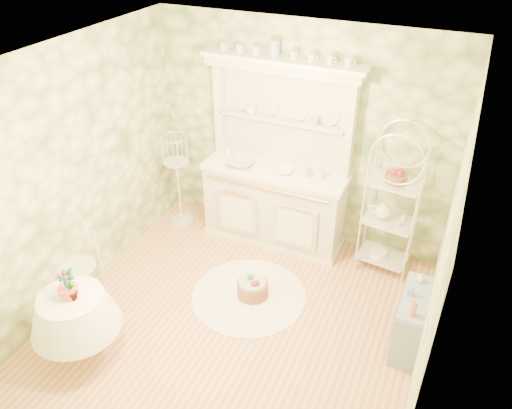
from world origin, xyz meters
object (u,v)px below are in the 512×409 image
at_px(side_shelf, 411,320).
at_px(round_table, 78,326).
at_px(kitchen_dresser, 276,159).
at_px(cafe_chair, 76,263).
at_px(bakers_rack, 392,203).
at_px(birdcage_stand, 178,178).
at_px(floor_basket, 253,288).

distance_m(side_shelf, round_table, 3.19).
bearing_deg(kitchen_dresser, cafe_chair, -127.68).
bearing_deg(side_shelf, kitchen_dresser, 154.40).
xyz_separation_m(side_shelf, cafe_chair, (-3.36, -0.81, 0.19)).
relative_size(side_shelf, cafe_chair, 0.73).
height_order(kitchen_dresser, bakers_rack, kitchen_dresser).
bearing_deg(bakers_rack, birdcage_stand, -169.81).
relative_size(bakers_rack, birdcage_stand, 1.34).
bearing_deg(birdcage_stand, side_shelf, -16.50).
bearing_deg(round_table, bakers_rack, 46.32).
xyz_separation_m(bakers_rack, side_shelf, (0.48, -1.10, -0.58)).
bearing_deg(side_shelf, cafe_chair, -161.56).
relative_size(kitchen_dresser, birdcage_stand, 1.71).
height_order(bakers_rack, floor_basket, bakers_rack).
bearing_deg(round_table, cafe_chair, 130.14).
bearing_deg(side_shelf, birdcage_stand, 168.41).
bearing_deg(cafe_chair, birdcage_stand, 104.24).
distance_m(bakers_rack, floor_basket, 1.80).
bearing_deg(round_table, kitchen_dresser, 68.53).
bearing_deg(bakers_rack, side_shelf, -59.47).
bearing_deg(cafe_chair, bakers_rack, 54.20).
bearing_deg(birdcage_stand, floor_basket, -32.32).
xyz_separation_m(kitchen_dresser, birdcage_stand, (-1.28, -0.17, -0.48)).
relative_size(bakers_rack, cafe_chair, 1.77).
bearing_deg(kitchen_dresser, bakers_rack, -0.40).
bearing_deg(cafe_chair, floor_basket, 46.41).
xyz_separation_m(bakers_rack, round_table, (-2.38, -2.49, -0.55)).
height_order(round_table, floor_basket, round_table).
height_order(side_shelf, birdcage_stand, birdcage_stand).
xyz_separation_m(side_shelf, floor_basket, (-1.68, 0.00, -0.20)).
xyz_separation_m(bakers_rack, floor_basket, (-1.20, -1.10, -0.78)).
xyz_separation_m(birdcage_stand, floor_basket, (1.48, -0.94, -0.56)).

